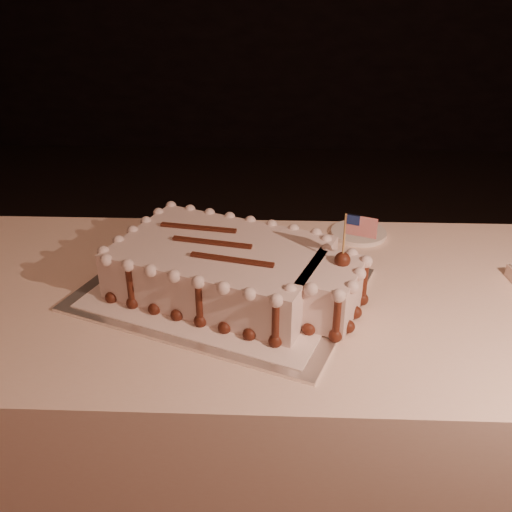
{
  "coord_description": "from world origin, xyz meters",
  "views": [
    {
      "loc": [
        -0.21,
        -0.53,
        1.47
      ],
      "look_at": [
        -0.25,
        0.6,
        0.84
      ],
      "focal_mm": 40.0,
      "sensor_mm": 36.0,
      "label": 1
    }
  ],
  "objects_px": {
    "banquet_table": "(351,414)",
    "sheet_cake": "(234,270)",
    "side_plate": "(359,233)",
    "cake_board": "(222,289)"
  },
  "relations": [
    {
      "from": "sheet_cake",
      "to": "cake_board",
      "type": "bearing_deg",
      "value": 158.51
    },
    {
      "from": "side_plate",
      "to": "cake_board",
      "type": "bearing_deg",
      "value": -139.15
    },
    {
      "from": "cake_board",
      "to": "sheet_cake",
      "type": "height_order",
      "value": "sheet_cake"
    },
    {
      "from": "side_plate",
      "to": "banquet_table",
      "type": "bearing_deg",
      "value": -94.49
    },
    {
      "from": "banquet_table",
      "to": "sheet_cake",
      "type": "distance_m",
      "value": 0.53
    },
    {
      "from": "cake_board",
      "to": "sheet_cake",
      "type": "relative_size",
      "value": 1.01
    },
    {
      "from": "banquet_table",
      "to": "sheet_cake",
      "type": "bearing_deg",
      "value": -178.47
    },
    {
      "from": "banquet_table",
      "to": "side_plate",
      "type": "height_order",
      "value": "side_plate"
    },
    {
      "from": "banquet_table",
      "to": "cake_board",
      "type": "relative_size",
      "value": 3.91
    },
    {
      "from": "banquet_table",
      "to": "sheet_cake",
      "type": "xyz_separation_m",
      "value": [
        -0.3,
        -0.01,
        0.44
      ]
    }
  ]
}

